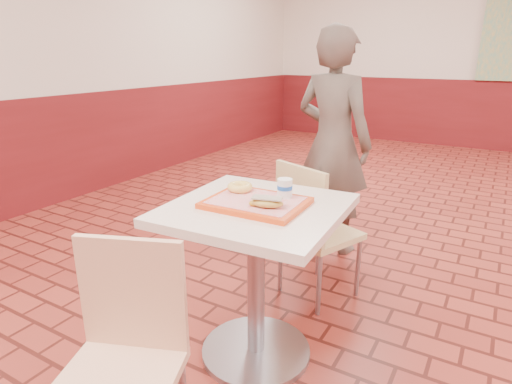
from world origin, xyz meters
The scene contains 9 objects.
promo_poster centered at (-0.60, 4.94, 1.60)m, with size 0.50×0.03×1.20m, color gray.
main_table centered at (-1.23, -0.71, 0.51)m, with size 0.71×0.71×0.75m.
chair_main_front centered at (-1.32, -1.40, 0.45)m, with size 0.48×0.48×0.80m.
chair_main_back centered at (-1.21, -0.11, 0.45)m, with size 0.49×0.49×0.81m.
customer centered at (-1.38, 0.61, 0.78)m, with size 0.57×0.37×1.55m, color brown.
serving_tray centered at (-1.23, -0.71, 0.77)m, with size 0.41×0.32×0.03m.
ring_donut centered at (-1.36, -0.64, 0.80)m, with size 0.11×0.11×0.04m, color #EDC456.
long_john_donut centered at (-1.15, -0.77, 0.80)m, with size 0.15×0.10×0.04m.
paper_cup centered at (-1.14, -0.62, 0.82)m, with size 0.07×0.07×0.08m.
Camera 1 is at (-0.37, -2.19, 1.37)m, focal length 30.00 mm.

